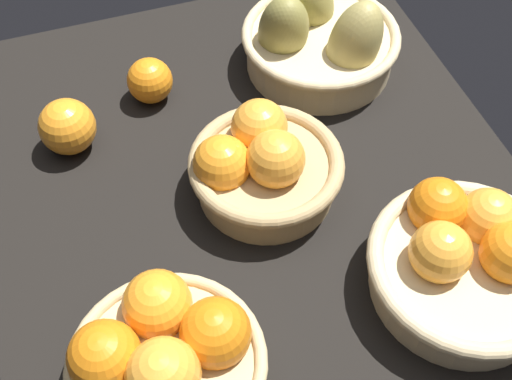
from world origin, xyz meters
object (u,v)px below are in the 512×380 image
at_px(basket_near_right, 165,357).
at_px(basket_center, 262,165).
at_px(loose_orange_back_gap, 150,81).
at_px(basket_far_right, 466,260).
at_px(loose_orange_front_gap, 67,127).
at_px(basket_far_left_pears, 319,39).

relative_size(basket_near_right, basket_center, 1.06).
bearing_deg(basket_near_right, basket_center, 139.46).
bearing_deg(loose_orange_back_gap, basket_near_right, -10.79).
height_order(basket_far_right, loose_orange_front_gap, basket_far_right).
height_order(basket_far_left_pears, loose_orange_front_gap, basket_far_left_pears).
xyz_separation_m(basket_near_right, basket_far_right, (-0.00, 0.37, 0.00)).
xyz_separation_m(loose_orange_front_gap, loose_orange_back_gap, (-0.06, 0.13, -0.01)).
relative_size(basket_far_left_pears, loose_orange_front_gap, 3.07).
relative_size(basket_near_right, basket_far_right, 0.91).
bearing_deg(loose_orange_front_gap, basket_center, 55.76).
relative_size(basket_far_left_pears, basket_far_right, 1.02).
bearing_deg(loose_orange_back_gap, basket_far_right, 33.33).
bearing_deg(basket_near_right, basket_far_left_pears, 140.51).
bearing_deg(basket_far_right, basket_far_left_pears, -177.47).
height_order(basket_near_right, basket_far_right, basket_far_right).
height_order(basket_near_right, loose_orange_back_gap, basket_near_right).
bearing_deg(loose_orange_back_gap, basket_center, 25.04).
bearing_deg(basket_far_right, loose_orange_back_gap, -146.67).
height_order(basket_far_left_pears, loose_orange_back_gap, basket_far_left_pears).
height_order(basket_far_left_pears, basket_far_right, basket_far_left_pears).
distance_m(basket_center, loose_orange_front_gap, 0.28).
xyz_separation_m(basket_far_right, loose_orange_back_gap, (-0.43, -0.28, -0.01)).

